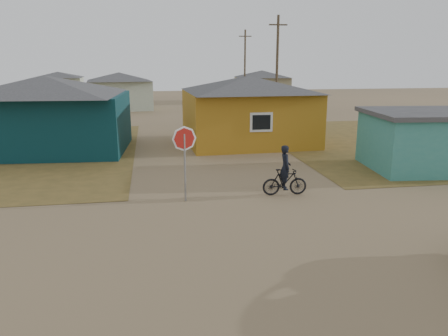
{
  "coord_description": "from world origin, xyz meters",
  "views": [
    {
      "loc": [
        -3.13,
        -10.74,
        4.75
      ],
      "look_at": [
        -0.8,
        3.0,
        1.3
      ],
      "focal_mm": 35.0,
      "sensor_mm": 36.0,
      "label": 1
    }
  ],
  "objects": [
    {
      "name": "ground",
      "position": [
        0.0,
        0.0,
        0.0
      ],
      "size": [
        120.0,
        120.0,
        0.0
      ],
      "primitive_type": "plane",
      "color": "#846D4C"
    },
    {
      "name": "grass_ne",
      "position": [
        14.0,
        13.0,
        0.01
      ],
      "size": [
        20.0,
        18.0,
        0.0
      ],
      "primitive_type": "cube",
      "color": "brown",
      "rests_on": "ground"
    },
    {
      "name": "house_teal",
      "position": [
        -8.5,
        13.5,
        2.05
      ],
      "size": [
        8.93,
        7.08,
        4.0
      ],
      "color": "#082B31",
      "rests_on": "ground"
    },
    {
      "name": "house_yellow",
      "position": [
        2.5,
        14.0,
        2.0
      ],
      "size": [
        7.72,
        6.76,
        3.9
      ],
      "color": "#AB751A",
      "rests_on": "ground"
    },
    {
      "name": "shed_turquoise",
      "position": [
        9.5,
        6.5,
        1.31
      ],
      "size": [
        6.71,
        4.93,
        2.6
      ],
      "color": "teal",
      "rests_on": "ground"
    },
    {
      "name": "house_pale_west",
      "position": [
        -6.0,
        34.0,
        1.86
      ],
      "size": [
        7.04,
        6.15,
        3.6
      ],
      "color": "#AEB99F",
      "rests_on": "ground"
    },
    {
      "name": "house_beige_east",
      "position": [
        10.0,
        40.0,
        1.86
      ],
      "size": [
        6.95,
        6.05,
        3.6
      ],
      "color": "gray",
      "rests_on": "ground"
    },
    {
      "name": "house_pale_north",
      "position": [
        -14.0,
        46.0,
        1.75
      ],
      "size": [
        6.28,
        5.81,
        3.4
      ],
      "color": "#AEB99F",
      "rests_on": "ground"
    },
    {
      "name": "utility_pole_near",
      "position": [
        6.5,
        22.0,
        4.14
      ],
      "size": [
        1.4,
        0.2,
        8.0
      ],
      "color": "#4E402F",
      "rests_on": "ground"
    },
    {
      "name": "utility_pole_far",
      "position": [
        7.5,
        38.0,
        4.14
      ],
      "size": [
        1.4,
        0.2,
        8.0
      ],
      "color": "#4E402F",
      "rests_on": "ground"
    },
    {
      "name": "stop_sign",
      "position": [
        -2.03,
        3.71,
        1.92
      ],
      "size": [
        0.85,
        0.15,
        2.62
      ],
      "color": "gray",
      "rests_on": "ground"
    },
    {
      "name": "cyclist",
      "position": [
        1.56,
        3.8,
        0.67
      ],
      "size": [
        1.64,
        0.6,
        1.83
      ],
      "color": "black",
      "rests_on": "ground"
    }
  ]
}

